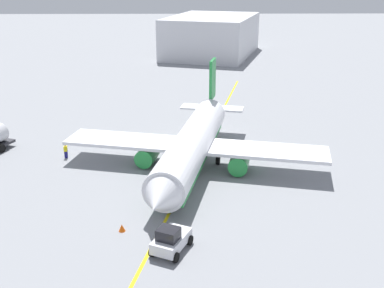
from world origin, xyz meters
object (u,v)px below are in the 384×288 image
safety_cone_nose (122,228)px  pushback_tug (171,240)px  refueling_worker (66,151)px  airplane (193,145)px

safety_cone_nose → pushback_tug: bearing=54.6°
pushback_tug → refueling_worker: size_ratio=2.40×
airplane → refueling_worker: airplane is taller
pushback_tug → refueling_worker: (-19.54, -12.83, -0.19)m
airplane → pushback_tug: 16.57m
pushback_tug → refueling_worker: pushback_tug is taller
airplane → refueling_worker: 15.35m
airplane → pushback_tug: bearing=-7.2°
refueling_worker → airplane: bearing=77.9°
refueling_worker → safety_cone_nose: (16.55, 8.62, -0.50)m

